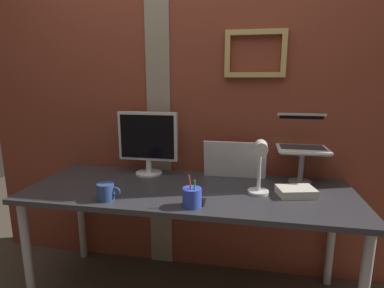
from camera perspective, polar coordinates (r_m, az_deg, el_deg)
brick_wall_back at (r=2.15m, az=-0.45°, el=8.99°), size 3.02×0.16×2.50m
desk at (r=1.86m, az=-0.57°, el=-10.26°), size 1.92×0.70×0.73m
monitor at (r=2.07m, az=-8.20°, el=0.84°), size 0.40×0.18×0.43m
laptop_stand at (r=2.01m, az=19.71°, el=-2.93°), size 0.28×0.22×0.21m
laptop at (r=2.05m, az=19.67°, el=0.88°), size 0.30×0.29×0.21m
whiteboard_panel at (r=2.01m, az=7.94°, el=-2.95°), size 0.40×0.06×0.25m
desk_lamp at (r=1.70m, az=12.53°, el=-3.34°), size 0.12×0.20×0.32m
pen_cup at (r=1.58m, az=0.00°, el=-9.87°), size 0.10×0.10×0.17m
coffee_mug at (r=1.72m, az=-15.69°, el=-8.55°), size 0.13×0.09×0.09m
paper_clutter_stack at (r=1.82m, az=18.79°, el=-8.39°), size 0.23×0.18×0.05m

